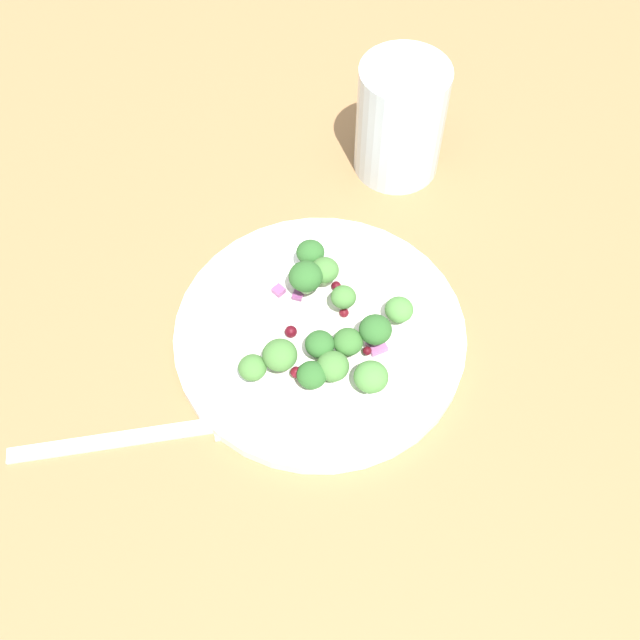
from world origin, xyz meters
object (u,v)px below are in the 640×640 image
at_px(plate, 320,332).
at_px(fork, 152,434).
at_px(broccoli_floret_1, 312,375).
at_px(broccoli_floret_2, 348,342).
at_px(broccoli_floret_0, 280,355).
at_px(water_glass, 400,120).

height_order(plate, fork, plate).
xyz_separation_m(broccoli_floret_1, broccoli_floret_2, (0.04, -0.01, 0.00)).
height_order(broccoli_floret_0, water_glass, water_glass).
bearing_deg(broccoli_floret_1, plate, 21.87).
distance_m(broccoli_floret_0, broccoli_floret_1, 0.03).
bearing_deg(fork, broccoli_floret_1, -44.52).
bearing_deg(broccoli_floret_0, water_glass, 5.01).
bearing_deg(water_glass, fork, 173.56).
xyz_separation_m(broccoli_floret_0, broccoli_floret_2, (0.04, -0.04, -0.00)).
bearing_deg(water_glass, plate, -171.40).
bearing_deg(broccoli_floret_0, broccoli_floret_1, -90.90).
bearing_deg(broccoli_floret_2, broccoli_floret_1, 164.37).
distance_m(plate, broccoli_floret_1, 0.05).
distance_m(broccoli_floret_1, broccoli_floret_2, 0.04).
bearing_deg(fork, broccoli_floret_0, -33.89).
height_order(broccoli_floret_0, fork, broccoli_floret_0).
height_order(plate, water_glass, water_glass).
xyz_separation_m(broccoli_floret_2, fork, (-0.13, 0.10, -0.03)).
distance_m(fork, water_glass, 0.34).
xyz_separation_m(plate, broccoli_floret_0, (-0.05, 0.01, 0.03)).
distance_m(plate, broccoli_floret_0, 0.05).
bearing_deg(broccoli_floret_1, fork, 135.48).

